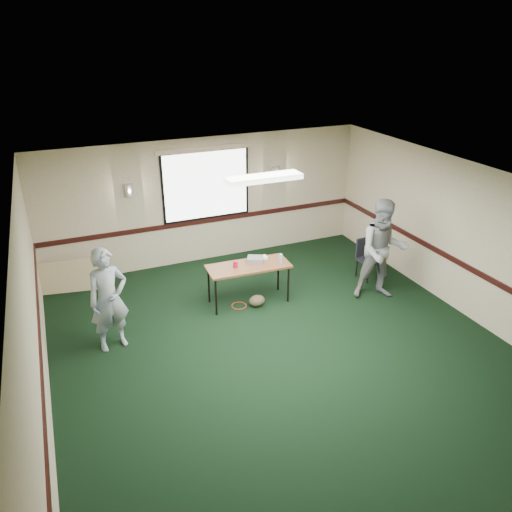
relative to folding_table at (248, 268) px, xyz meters
name	(u,v)px	position (x,y,z in m)	size (l,w,h in m)	color
ground	(288,357)	(-0.08, -1.85, -0.71)	(8.00, 8.00, 0.00)	black
room_shell	(238,219)	(-0.08, 0.28, 0.87)	(8.00, 8.02, 8.00)	tan
folding_table	(248,268)	(0.00, 0.00, 0.00)	(1.55, 0.69, 0.76)	#513217
projector	(255,260)	(0.17, 0.09, 0.10)	(0.28, 0.24, 0.09)	gray
game_console	(262,257)	(0.35, 0.17, 0.08)	(0.18, 0.14, 0.04)	white
red_cup	(235,264)	(-0.25, 0.02, 0.12)	(0.08, 0.08, 0.12)	red
water_bottle	(281,259)	(0.59, -0.14, 0.15)	(0.05, 0.05, 0.18)	#88B6DE
duffel_bag	(257,301)	(0.08, -0.21, -0.60)	(0.30, 0.23, 0.21)	#4A402A
cable_coil	(239,306)	(-0.23, -0.08, -0.70)	(0.28, 0.28, 0.01)	red
folded_table	(73,276)	(-2.98, 1.75, -0.39)	(1.24, 0.05, 0.64)	tan
conference_chair	(367,255)	(2.63, 0.02, -0.22)	(0.45, 0.47, 0.83)	black
person_left	(109,300)	(-2.55, -0.46, 0.16)	(0.63, 0.41, 1.72)	#436694
person_right	(383,250)	(2.37, -0.78, 0.27)	(0.94, 0.74, 1.94)	#6B83A6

